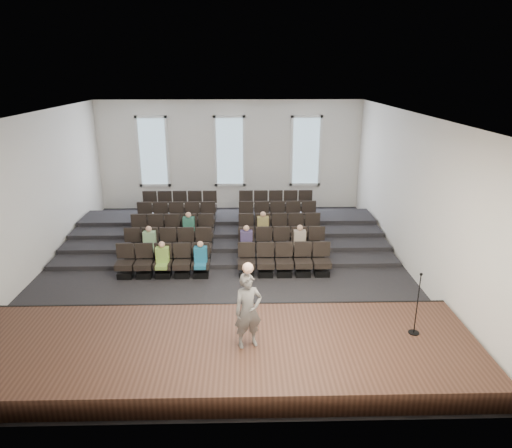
{
  "coord_description": "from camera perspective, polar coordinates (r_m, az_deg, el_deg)",
  "views": [
    {
      "loc": [
        0.7,
        -13.89,
        6.28
      ],
      "look_at": [
        1.05,
        0.5,
        1.38
      ],
      "focal_mm": 32.0,
      "sensor_mm": 36.0,
      "label": 1
    }
  ],
  "objects": [
    {
      "name": "wall_front",
      "position": [
        7.87,
        -6.42,
        -10.04
      ],
      "size": [
        12.0,
        0.04,
        5.0
      ],
      "primitive_type": "cube",
      "color": "silver",
      "rests_on": "ground"
    },
    {
      "name": "risers",
      "position": [
        18.13,
        -3.52,
        -0.84
      ],
      "size": [
        11.8,
        4.8,
        0.6
      ],
      "color": "black",
      "rests_on": "ground"
    },
    {
      "name": "stage_lip",
      "position": [
        12.18,
        -4.59,
        -10.94
      ],
      "size": [
        11.8,
        0.06,
        0.52
      ],
      "primitive_type": "cube",
      "color": "black",
      "rests_on": "ground"
    },
    {
      "name": "stage",
      "position": [
        10.68,
        -5.09,
        -15.65
      ],
      "size": [
        11.8,
        3.6,
        0.5
      ],
      "primitive_type": "cube",
      "color": "#452A1D",
      "rests_on": "ground"
    },
    {
      "name": "wall_back",
      "position": [
        21.26,
        -3.29,
        8.54
      ],
      "size": [
        12.0,
        0.04,
        5.0
      ],
      "primitive_type": "cube",
      "color": "silver",
      "rests_on": "ground"
    },
    {
      "name": "seating_rows",
      "position": [
        16.43,
        -3.75,
        -1.16
      ],
      "size": [
        6.8,
        4.7,
        1.67
      ],
      "color": "black",
      "rests_on": "ground"
    },
    {
      "name": "mic_stand",
      "position": [
        11.2,
        19.35,
        -10.76
      ],
      "size": [
        0.25,
        0.25,
        1.52
      ],
      "color": "black",
      "rests_on": "stage"
    },
    {
      "name": "windows",
      "position": [
        21.16,
        -3.31,
        9.04
      ],
      "size": [
        8.44,
        0.1,
        3.24
      ],
      "color": "white",
      "rests_on": "wall_back"
    },
    {
      "name": "wall_right",
      "position": [
        15.35,
        18.98,
        3.51
      ],
      "size": [
        0.04,
        14.0,
        5.0
      ],
      "primitive_type": "cube",
      "color": "silver",
      "rests_on": "ground"
    },
    {
      "name": "ceiling",
      "position": [
        13.96,
        -4.38,
        13.54
      ],
      "size": [
        12.0,
        14.0,
        0.02
      ],
      "primitive_type": "cube",
      "color": "white",
      "rests_on": "ground"
    },
    {
      "name": "wall_left",
      "position": [
        15.89,
        -26.41,
        3.05
      ],
      "size": [
        0.04,
        14.0,
        5.0
      ],
      "primitive_type": "cube",
      "color": "silver",
      "rests_on": "ground"
    },
    {
      "name": "speaker",
      "position": [
        9.98,
        -0.99,
        -10.79
      ],
      "size": [
        0.72,
        0.59,
        1.71
      ],
      "primitive_type": "imported",
      "rotation": [
        0.0,
        0.0,
        0.33
      ],
      "color": "#605D5B",
      "rests_on": "stage"
    },
    {
      "name": "audience",
      "position": [
        15.37,
        -4.94,
        -2.03
      ],
      "size": [
        5.45,
        2.64,
        1.1
      ],
      "color": "#83AF46",
      "rests_on": "seating_rows"
    },
    {
      "name": "ground",
      "position": [
        15.26,
        -3.91,
        -5.54
      ],
      "size": [
        14.0,
        14.0,
        0.0
      ],
      "primitive_type": "plane",
      "color": "black",
      "rests_on": "ground"
    }
  ]
}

